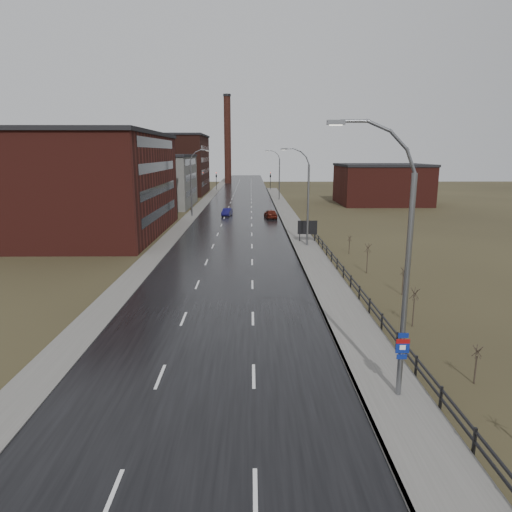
{
  "coord_description": "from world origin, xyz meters",
  "views": [
    {
      "loc": [
        2.18,
        -16.58,
        10.8
      ],
      "look_at": [
        2.57,
        17.79,
        3.0
      ],
      "focal_mm": 32.0,
      "sensor_mm": 36.0,
      "label": 1
    }
  ],
  "objects_px": {
    "billboard": "(307,228)",
    "car_far": "(271,214)",
    "streetlight_main": "(400,268)",
    "car_near": "(227,212)"
  },
  "relations": [
    {
      "from": "billboard",
      "to": "car_near",
      "type": "height_order",
      "value": "billboard"
    },
    {
      "from": "streetlight_main",
      "to": "billboard",
      "type": "relative_size",
      "value": 4.44
    },
    {
      "from": "car_near",
      "to": "car_far",
      "type": "height_order",
      "value": "car_far"
    },
    {
      "from": "billboard",
      "to": "car_far",
      "type": "relative_size",
      "value": 0.6
    },
    {
      "from": "streetlight_main",
      "to": "car_far",
      "type": "xyz_separation_m",
      "value": [
        -2.97,
        57.31,
        -5.29
      ]
    },
    {
      "from": "streetlight_main",
      "to": "car_near",
      "type": "relative_size",
      "value": 3.09
    },
    {
      "from": "streetlight_main",
      "to": "car_near",
      "type": "bearing_deg",
      "value": 99.75
    },
    {
      "from": "car_far",
      "to": "car_near",
      "type": "bearing_deg",
      "value": -31.46
    },
    {
      "from": "streetlight_main",
      "to": "billboard",
      "type": "xyz_separation_m",
      "value": [
        0.63,
        36.47,
        -4.24
      ]
    },
    {
      "from": "billboard",
      "to": "streetlight_main",
      "type": "bearing_deg",
      "value": -90.99
    }
  ]
}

